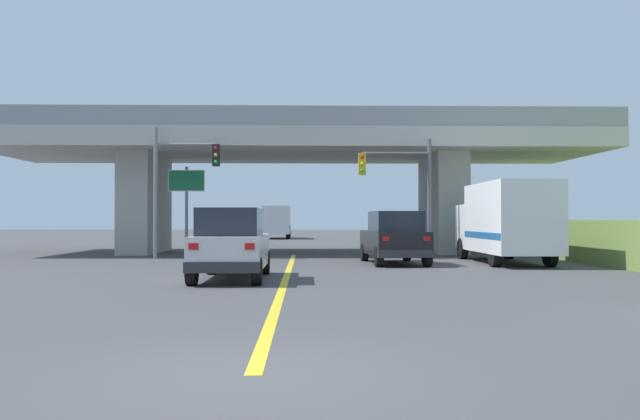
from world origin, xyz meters
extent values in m
plane|color=#424244|center=(0.00, 27.35, 0.00)|extent=(160.00, 160.00, 0.00)
cube|color=#B7B5AD|center=(0.00, 27.35, 5.48)|extent=(30.47, 9.53, 0.91)
cube|color=#A8A69F|center=(-7.71, 27.35, 2.51)|extent=(1.55, 5.72, 5.02)
cube|color=#A8A69F|center=(7.71, 27.35, 2.51)|extent=(1.55, 5.72, 5.02)
cube|color=gray|center=(0.00, 22.73, 6.39)|extent=(30.47, 0.20, 0.90)
cube|color=gray|center=(0.00, 31.97, 6.39)|extent=(30.47, 0.20, 0.90)
cube|color=yellow|center=(0.00, 12.31, 0.00)|extent=(0.20, 24.62, 0.01)
cube|color=silver|center=(-1.53, 11.81, 0.81)|extent=(1.88, 4.68, 0.90)
cube|color=#1E232D|center=(-1.53, 11.46, 1.64)|extent=(1.65, 2.57, 0.76)
cube|color=#2D2D30|center=(-1.53, 9.52, 0.50)|extent=(1.92, 0.20, 0.28)
cube|color=red|center=(-2.23, 9.45, 1.03)|extent=(0.24, 0.06, 0.16)
cube|color=red|center=(-0.83, 9.45, 1.03)|extent=(0.24, 0.06, 0.16)
cylinder|color=black|center=(-2.37, 13.60, 0.36)|extent=(0.26, 0.72, 0.72)
cylinder|color=black|center=(-0.69, 13.60, 0.36)|extent=(0.26, 0.72, 0.72)
cylinder|color=black|center=(-2.37, 10.02, 0.36)|extent=(0.26, 0.72, 0.72)
cylinder|color=black|center=(-0.69, 10.02, 0.36)|extent=(0.26, 0.72, 0.72)
cube|color=black|center=(3.97, 18.42, 0.81)|extent=(2.24, 4.68, 0.90)
cube|color=#1E232D|center=(3.99, 18.08, 1.64)|extent=(1.88, 2.61, 0.76)
cube|color=#2D2D30|center=(4.11, 16.19, 0.50)|extent=(2.01, 0.32, 0.28)
cube|color=red|center=(3.38, 16.07, 1.03)|extent=(0.24, 0.07, 0.16)
cube|color=red|center=(4.85, 16.16, 1.03)|extent=(0.24, 0.07, 0.16)
cylinder|color=black|center=(2.99, 20.10, 0.36)|extent=(0.30, 0.73, 0.72)
cylinder|color=black|center=(4.75, 20.21, 0.36)|extent=(0.30, 0.73, 0.72)
cylinder|color=black|center=(3.20, 16.63, 0.36)|extent=(0.30, 0.73, 0.72)
cylinder|color=black|center=(4.96, 16.74, 0.36)|extent=(0.30, 0.73, 0.72)
cube|color=silver|center=(8.37, 21.48, 1.40)|extent=(2.20, 2.00, 1.90)
cube|color=white|center=(8.37, 17.86, 1.78)|extent=(2.31, 5.24, 2.65)
cube|color=#195999|center=(8.37, 17.86, 1.11)|extent=(2.33, 5.14, 0.24)
cylinder|color=black|center=(7.37, 21.48, 0.45)|extent=(0.30, 0.90, 0.90)
cylinder|color=black|center=(9.37, 21.48, 0.45)|extent=(0.30, 0.90, 0.90)
cylinder|color=black|center=(7.37, 16.55, 0.45)|extent=(0.30, 0.90, 0.90)
cylinder|color=black|center=(9.37, 16.55, 0.45)|extent=(0.30, 0.90, 0.90)
cylinder|color=#56595E|center=(6.01, 21.91, 2.62)|extent=(0.18, 0.18, 5.25)
cylinder|color=#56595E|center=(4.53, 21.91, 4.62)|extent=(2.97, 0.12, 0.12)
cube|color=gold|center=(3.05, 21.91, 4.14)|extent=(0.32, 0.26, 0.96)
sphere|color=red|center=(3.05, 21.76, 4.44)|extent=(0.16, 0.16, 0.16)
sphere|color=gold|center=(3.05, 21.76, 4.14)|extent=(0.16, 0.16, 0.16)
sphere|color=green|center=(3.05, 21.76, 3.84)|extent=(0.16, 0.16, 0.16)
cylinder|color=slate|center=(-6.01, 22.08, 2.88)|extent=(0.18, 0.18, 5.75)
cylinder|color=slate|center=(-4.69, 22.08, 5.01)|extent=(2.65, 0.12, 0.12)
cube|color=black|center=(-3.37, 22.08, 4.53)|extent=(0.32, 0.26, 0.96)
sphere|color=red|center=(-3.37, 21.93, 4.83)|extent=(0.16, 0.16, 0.16)
sphere|color=gold|center=(-3.37, 21.93, 4.53)|extent=(0.16, 0.16, 0.16)
sphere|color=green|center=(-3.37, 21.93, 4.23)|extent=(0.16, 0.16, 0.16)
cylinder|color=slate|center=(-5.22, 25.27, 2.14)|extent=(0.14, 0.14, 4.28)
cube|color=#197242|center=(-5.22, 25.21, 3.60)|extent=(1.68, 0.08, 0.96)
cube|color=white|center=(-5.22, 25.20, 3.60)|extent=(1.76, 0.04, 1.04)
cube|color=red|center=(-2.00, 55.50, 1.40)|extent=(2.20, 2.00, 1.90)
cube|color=silver|center=(-2.00, 52.12, 1.67)|extent=(2.31, 4.76, 2.44)
cube|color=#197F4C|center=(-2.00, 52.12, 1.06)|extent=(2.33, 4.67, 0.24)
cylinder|color=black|center=(-3.00, 55.50, 0.45)|extent=(0.30, 0.90, 0.90)
cylinder|color=black|center=(-1.00, 55.50, 0.45)|extent=(0.30, 0.90, 0.90)
cylinder|color=black|center=(-3.00, 50.93, 0.45)|extent=(0.30, 0.90, 0.90)
cylinder|color=black|center=(-1.00, 50.93, 0.45)|extent=(0.30, 0.90, 0.90)
camera|label=1|loc=(0.57, -7.30, 1.70)|focal=37.51mm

